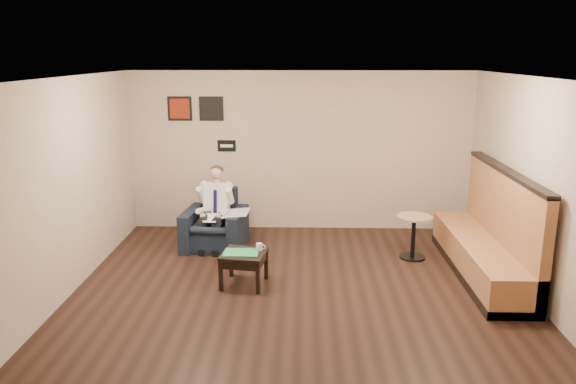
{
  "coord_description": "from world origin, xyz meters",
  "views": [
    {
      "loc": [
        0.04,
        -6.76,
        3.09
      ],
      "look_at": [
        -0.17,
        1.2,
        1.11
      ],
      "focal_mm": 35.0,
      "sensor_mm": 36.0,
      "label": 1
    }
  ],
  "objects_px": {
    "seated_man": "(212,212)",
    "green_folder": "(241,252)",
    "banquette": "(483,224)",
    "armchair": "(214,220)",
    "side_table": "(244,269)",
    "cafe_table": "(413,237)",
    "coffee_mug": "(259,247)",
    "smartphone": "(250,248)"
  },
  "relations": [
    {
      "from": "banquette",
      "to": "seated_man",
      "type": "bearing_deg",
      "value": 167.06
    },
    {
      "from": "smartphone",
      "to": "side_table",
      "type": "bearing_deg",
      "value": -97.35
    },
    {
      "from": "coffee_mug",
      "to": "seated_man",
      "type": "bearing_deg",
      "value": 123.16
    },
    {
      "from": "coffee_mug",
      "to": "banquette",
      "type": "relative_size",
      "value": 0.03
    },
    {
      "from": "armchair",
      "to": "cafe_table",
      "type": "height_order",
      "value": "armchair"
    },
    {
      "from": "green_folder",
      "to": "coffee_mug",
      "type": "xyz_separation_m",
      "value": [
        0.24,
        0.11,
        0.04
      ]
    },
    {
      "from": "banquette",
      "to": "cafe_table",
      "type": "bearing_deg",
      "value": 143.2
    },
    {
      "from": "cafe_table",
      "to": "side_table",
      "type": "bearing_deg",
      "value": -156.13
    },
    {
      "from": "seated_man",
      "to": "side_table",
      "type": "distance_m",
      "value": 1.59
    },
    {
      "from": "seated_man",
      "to": "green_folder",
      "type": "height_order",
      "value": "seated_man"
    },
    {
      "from": "side_table",
      "to": "cafe_table",
      "type": "relative_size",
      "value": 0.84
    },
    {
      "from": "armchair",
      "to": "coffee_mug",
      "type": "xyz_separation_m",
      "value": [
        0.84,
        -1.42,
        0.05
      ]
    },
    {
      "from": "green_folder",
      "to": "coffee_mug",
      "type": "distance_m",
      "value": 0.26
    },
    {
      "from": "armchair",
      "to": "smartphone",
      "type": "xyz_separation_m",
      "value": [
        0.71,
        -1.36,
        0.01
      ]
    },
    {
      "from": "side_table",
      "to": "armchair",
      "type": "bearing_deg",
      "value": 112.75
    },
    {
      "from": "coffee_mug",
      "to": "smartphone",
      "type": "relative_size",
      "value": 0.68
    },
    {
      "from": "side_table",
      "to": "banquette",
      "type": "relative_size",
      "value": 0.19
    },
    {
      "from": "armchair",
      "to": "banquette",
      "type": "relative_size",
      "value": 0.32
    },
    {
      "from": "side_table",
      "to": "green_folder",
      "type": "xyz_separation_m",
      "value": [
        -0.03,
        -0.02,
        0.24
      ]
    },
    {
      "from": "green_folder",
      "to": "smartphone",
      "type": "xyz_separation_m",
      "value": [
        0.11,
        0.17,
        -0.0
      ]
    },
    {
      "from": "seated_man",
      "to": "armchair",
      "type": "bearing_deg",
      "value": 90.0
    },
    {
      "from": "green_folder",
      "to": "smartphone",
      "type": "distance_m",
      "value": 0.2
    },
    {
      "from": "smartphone",
      "to": "banquette",
      "type": "xyz_separation_m",
      "value": [
        3.26,
        0.32,
        0.28
      ]
    },
    {
      "from": "coffee_mug",
      "to": "banquette",
      "type": "xyz_separation_m",
      "value": [
        3.14,
        0.38,
        0.24
      ]
    },
    {
      "from": "armchair",
      "to": "side_table",
      "type": "bearing_deg",
      "value": -61.65
    },
    {
      "from": "seated_man",
      "to": "coffee_mug",
      "type": "relative_size",
      "value": 12.81
    },
    {
      "from": "green_folder",
      "to": "cafe_table",
      "type": "height_order",
      "value": "cafe_table"
    },
    {
      "from": "side_table",
      "to": "cafe_table",
      "type": "height_order",
      "value": "cafe_table"
    },
    {
      "from": "side_table",
      "to": "cafe_table",
      "type": "distance_m",
      "value": 2.73
    },
    {
      "from": "armchair",
      "to": "cafe_table",
      "type": "distance_m",
      "value": 3.16
    },
    {
      "from": "seated_man",
      "to": "side_table",
      "type": "xyz_separation_m",
      "value": [
        0.65,
        -1.39,
        -0.4
      ]
    },
    {
      "from": "coffee_mug",
      "to": "green_folder",
      "type": "bearing_deg",
      "value": -155.16
    },
    {
      "from": "coffee_mug",
      "to": "banquette",
      "type": "height_order",
      "value": "banquette"
    },
    {
      "from": "green_folder",
      "to": "cafe_table",
      "type": "xyz_separation_m",
      "value": [
        2.53,
        1.12,
        -0.13
      ]
    },
    {
      "from": "armchair",
      "to": "seated_man",
      "type": "relative_size",
      "value": 0.75
    },
    {
      "from": "side_table",
      "to": "green_folder",
      "type": "height_order",
      "value": "green_folder"
    },
    {
      "from": "armchair",
      "to": "side_table",
      "type": "xyz_separation_m",
      "value": [
        0.63,
        -1.51,
        -0.23
      ]
    },
    {
      "from": "seated_man",
      "to": "banquette",
      "type": "bearing_deg",
      "value": -7.34
    },
    {
      "from": "banquette",
      "to": "cafe_table",
      "type": "height_order",
      "value": "banquette"
    },
    {
      "from": "green_folder",
      "to": "cafe_table",
      "type": "relative_size",
      "value": 0.69
    },
    {
      "from": "armchair",
      "to": "coffee_mug",
      "type": "distance_m",
      "value": 1.65
    },
    {
      "from": "seated_man",
      "to": "side_table",
      "type": "height_order",
      "value": "seated_man"
    }
  ]
}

